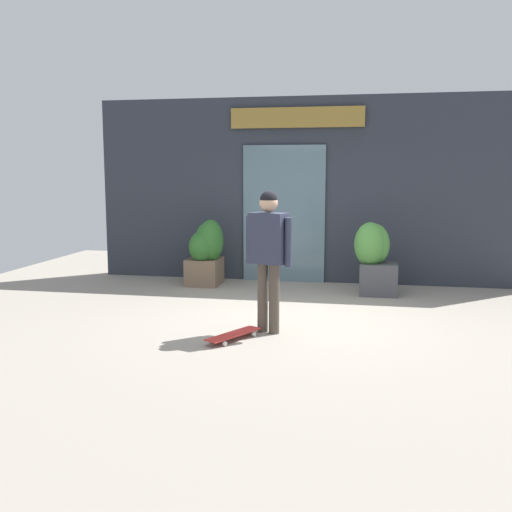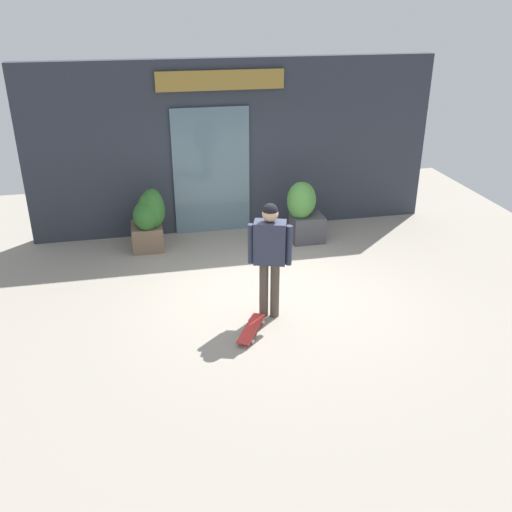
% 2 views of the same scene
% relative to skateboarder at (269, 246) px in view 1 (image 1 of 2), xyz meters
% --- Properties ---
extents(ground_plane, '(12.00, 12.00, 0.00)m').
position_rel_skateboarder_xyz_m(ground_plane, '(0.15, 0.64, -1.08)').
color(ground_plane, gray).
extents(building_facade, '(7.82, 0.31, 3.28)m').
position_rel_skateboarder_xyz_m(building_facade, '(0.14, 3.59, 0.55)').
color(building_facade, '#2D333D').
rests_on(building_facade, ground_plane).
extents(skateboarder, '(0.59, 0.38, 1.75)m').
position_rel_skateboarder_xyz_m(skateboarder, '(0.00, 0.00, 0.00)').
color(skateboarder, '#4C4238').
rests_on(skateboarder, ground_plane).
extents(skateboard, '(0.55, 0.80, 0.08)m').
position_rel_skateboarder_xyz_m(skateboard, '(-0.35, -0.40, -1.02)').
color(skateboard, red).
rests_on(skateboard, ground_plane).
extents(planter_box_left, '(0.70, 0.60, 1.17)m').
position_rel_skateboarder_xyz_m(planter_box_left, '(1.27, 2.60, -0.43)').
color(planter_box_left, '#47474C').
rests_on(planter_box_left, ground_plane).
extents(planter_box_right, '(0.63, 0.74, 1.15)m').
position_rel_skateboarder_xyz_m(planter_box_right, '(-1.58, 2.80, -0.46)').
color(planter_box_right, brown).
rests_on(planter_box_right, ground_plane).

